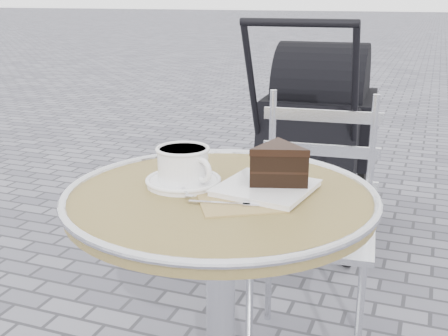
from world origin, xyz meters
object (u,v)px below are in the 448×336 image
(cake_plate_set, at_px, (275,170))
(baby_stroller, at_px, (316,137))
(cappuccino_set, at_px, (184,168))
(cafe_table, at_px, (220,259))
(bistro_chair, at_px, (317,195))

(cake_plate_set, height_order, baby_stroller, baby_stroller)
(cake_plate_set, bearing_deg, baby_stroller, 105.97)
(cappuccino_set, relative_size, cake_plate_set, 0.63)
(cappuccino_set, distance_m, cake_plate_set, 0.22)
(cappuccino_set, bearing_deg, cafe_table, 10.20)
(cafe_table, height_order, cappuccino_set, cappuccino_set)
(cake_plate_set, relative_size, bistro_chair, 0.36)
(cafe_table, bearing_deg, cake_plate_set, 30.34)
(baby_stroller, bearing_deg, cafe_table, -89.83)
(cafe_table, xyz_separation_m, cake_plate_set, (0.11, 0.06, 0.21))
(bistro_chair, bearing_deg, cake_plate_set, -95.40)
(cappuccino_set, height_order, bistro_chair, bistro_chair)
(cafe_table, xyz_separation_m, bistro_chair, (0.11, 0.60, -0.03))
(cappuccino_set, distance_m, baby_stroller, 1.58)
(cappuccino_set, height_order, baby_stroller, baby_stroller)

